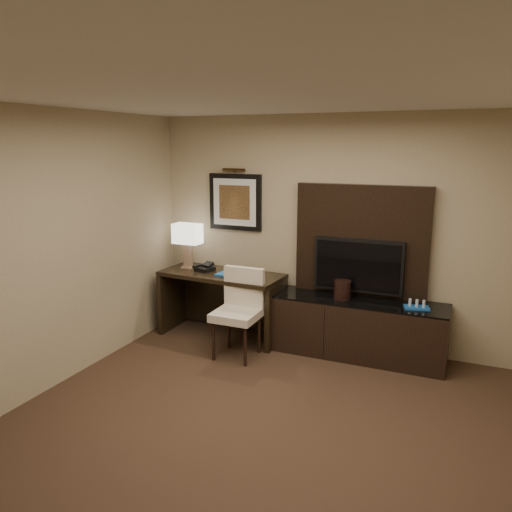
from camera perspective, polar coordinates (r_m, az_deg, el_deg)
The scene contains 17 objects.
floor at distance 4.16m, azimuth -0.81°, elevation -21.88°, with size 4.50×5.00×0.01m, color #362318.
ceiling at distance 3.45m, azimuth -0.96°, elevation 18.45°, with size 4.50×5.00×0.01m, color silver.
wall_back at distance 5.88m, azimuth 9.23°, elevation 2.65°, with size 4.50×0.01×2.70m, color tan.
wall_left at distance 4.92m, azimuth -25.51°, elevation -0.37°, with size 0.01×5.00×2.70m, color tan.
desk at distance 6.26m, azimuth -3.91°, elevation -5.53°, with size 1.51×0.65×0.81m, color black.
credenza at distance 5.79m, azimuth 11.57°, elevation -8.08°, with size 1.92×0.53×0.66m, color black.
tv_wall_panel at distance 5.77m, azimuth 11.93°, elevation 1.55°, with size 1.50×0.12×1.30m, color black.
tv at distance 5.73m, azimuth 11.61°, elevation -1.08°, with size 1.00×0.08×0.60m, color black.
artwork at distance 6.26m, azimuth -2.38°, elevation 6.17°, with size 0.70×0.04×0.70m, color black.
picture_light at distance 6.20m, azimuth -2.57°, elevation 9.81°, with size 0.04×0.04×0.30m, color #3B2713.
desk_chair at distance 5.60m, azimuth -2.25°, elevation -6.64°, with size 0.48×0.56×1.01m, color beige, non-canonical shape.
table_lamp at distance 6.37m, azimuth -7.81°, elevation 1.18°, with size 0.36×0.20×0.58m, color #9F7C63, non-canonical shape.
desk_phone at distance 6.25m, azimuth -5.87°, elevation -1.24°, with size 0.21×0.19×0.10m, color black, non-canonical shape.
blue_folder at distance 6.07m, azimuth -3.01°, elevation -2.00°, with size 0.24×0.33×0.02m, color #1858A1.
book at distance 6.05m, azimuth -3.10°, elevation -1.15°, with size 0.15×0.02×0.21m, color tan.
ice_bucket at distance 5.67m, azimuth 9.85°, elevation -3.82°, with size 0.19×0.19×0.21m, color black.
minibar_tray at distance 5.54m, azimuth 17.90°, elevation -5.28°, with size 0.26×0.15×0.09m, color #1853A1, non-canonical shape.
Camera 1 is at (1.42, -3.12, 2.35)m, focal length 35.00 mm.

